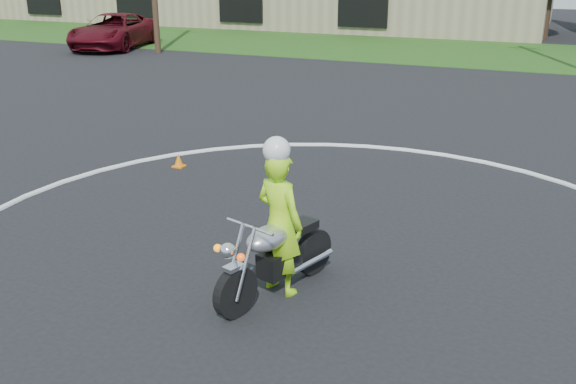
% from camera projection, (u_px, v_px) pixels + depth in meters
% --- Properties ---
extents(ground, '(120.00, 120.00, 0.00)m').
position_uv_depth(ground, '(229.00, 350.00, 7.49)').
color(ground, black).
rests_on(ground, ground).
extents(grass_strip, '(120.00, 10.00, 0.02)m').
position_uv_depth(grass_strip, '(492.00, 54.00, 30.85)').
color(grass_strip, '#1E4714').
rests_on(grass_strip, ground).
extents(course_markings, '(19.05, 19.05, 0.12)m').
position_uv_depth(course_markings, '(472.00, 239.00, 10.46)').
color(course_markings, silver).
rests_on(course_markings, ground).
extents(primary_motorcycle, '(1.04, 2.19, 1.19)m').
position_uv_depth(primary_motorcycle, '(275.00, 256.00, 8.55)').
color(primary_motorcycle, black).
rests_on(primary_motorcycle, ground).
extents(rider_primary_grp, '(0.84, 0.68, 2.20)m').
position_uv_depth(rider_primary_grp, '(279.00, 219.00, 8.51)').
color(rider_primary_grp, '#ABF91A').
rests_on(rider_primary_grp, ground).
extents(pickup_grp, '(4.16, 6.65, 1.71)m').
position_uv_depth(pickup_grp, '(114.00, 31.00, 32.58)').
color(pickup_grp, '#4E0812').
rests_on(pickup_grp, ground).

